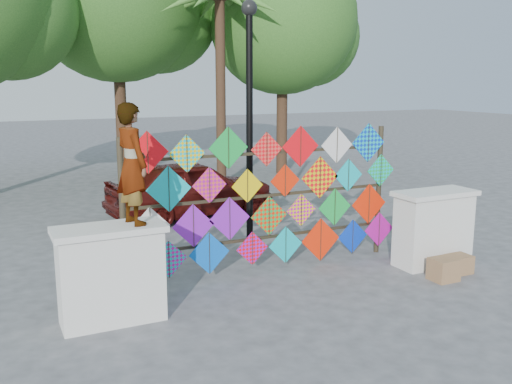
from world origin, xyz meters
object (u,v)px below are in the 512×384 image
kite_rack (272,198)px  sedan (191,188)px  vendor_woman (132,164)px  lamppost (249,103)px

kite_rack → sedan: bearing=88.8°
vendor_woman → lamppost: lamppost is taller
vendor_woman → sedan: size_ratio=0.40×
lamppost → kite_rack: bearing=-98.8°
vendor_woman → lamppost: bearing=-63.9°
vendor_woman → sedan: vendor_woman is taller
vendor_woman → sedan: (2.56, 5.13, -1.39)m
sedan → lamppost: size_ratio=0.87×
vendor_woman → sedan: 5.90m
kite_rack → vendor_woman: vendor_woman is taller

